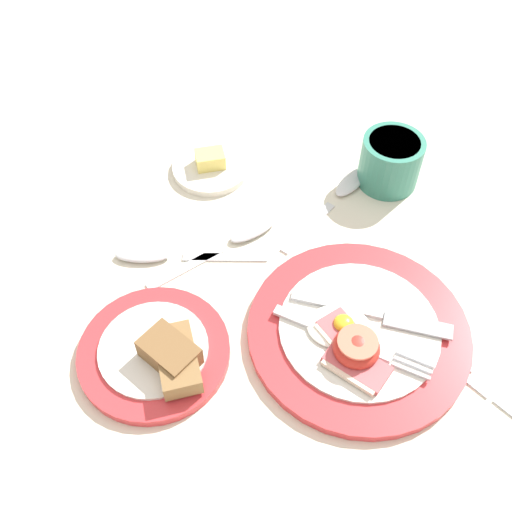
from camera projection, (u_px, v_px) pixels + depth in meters
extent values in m
plane|color=beige|center=(309.00, 335.00, 0.69)|extent=(3.00, 3.00, 0.00)
cylinder|color=red|center=(358.00, 332.00, 0.69)|extent=(0.25, 0.25, 0.01)
cylinder|color=silver|center=(359.00, 329.00, 0.68)|extent=(0.18, 0.18, 0.00)
cube|color=#BC5156|center=(357.00, 364.00, 0.64)|extent=(0.08, 0.07, 0.01)
cube|color=beige|center=(349.00, 375.00, 0.64)|extent=(0.06, 0.05, 0.01)
cube|color=#BC5156|center=(346.00, 337.00, 0.67)|extent=(0.07, 0.08, 0.01)
cube|color=beige|center=(335.00, 344.00, 0.66)|extent=(0.04, 0.06, 0.01)
ellipsoid|color=red|center=(356.00, 347.00, 0.65)|extent=(0.05, 0.05, 0.03)
cylinder|color=#DB664C|center=(358.00, 342.00, 0.64)|extent=(0.04, 0.04, 0.00)
ellipsoid|color=white|center=(338.00, 323.00, 0.68)|extent=(0.07, 0.06, 0.01)
ellipsoid|color=yellow|center=(343.00, 320.00, 0.67)|extent=(0.02, 0.02, 0.01)
cube|color=silver|center=(318.00, 327.00, 0.67)|extent=(0.10, 0.06, 0.00)
cube|color=silver|center=(380.00, 352.00, 0.66)|extent=(0.03, 0.03, 0.00)
cube|color=silver|center=(411.00, 371.00, 0.64)|extent=(0.04, 0.02, 0.00)
cube|color=silver|center=(413.00, 365.00, 0.65)|extent=(0.04, 0.02, 0.00)
cube|color=silver|center=(415.00, 359.00, 0.65)|extent=(0.04, 0.02, 0.00)
cube|color=silver|center=(337.00, 305.00, 0.69)|extent=(0.11, 0.04, 0.00)
cube|color=#9EA0A5|center=(417.00, 322.00, 0.68)|extent=(0.08, 0.04, 0.00)
cylinder|color=red|center=(154.00, 352.00, 0.67)|extent=(0.17, 0.17, 0.01)
cylinder|color=silver|center=(153.00, 349.00, 0.66)|extent=(0.12, 0.12, 0.00)
cube|color=olive|center=(177.00, 359.00, 0.64)|extent=(0.06, 0.09, 0.02)
cube|color=brown|center=(170.00, 352.00, 0.64)|extent=(0.07, 0.07, 0.03)
cylinder|color=#337F6B|center=(390.00, 162.00, 0.82)|extent=(0.08, 0.08, 0.07)
cylinder|color=white|center=(394.00, 144.00, 0.79)|extent=(0.07, 0.07, 0.01)
cylinder|color=silver|center=(211.00, 167.00, 0.86)|extent=(0.11, 0.11, 0.01)
cube|color=#F4E06B|center=(210.00, 159.00, 0.84)|extent=(0.05, 0.04, 0.02)
cube|color=silver|center=(185.00, 267.00, 0.75)|extent=(0.10, 0.07, 0.01)
ellipsoid|color=silver|center=(253.00, 229.00, 0.78)|extent=(0.07, 0.06, 0.01)
cube|color=silver|center=(225.00, 257.00, 0.76)|extent=(0.11, 0.01, 0.01)
ellipsoid|color=silver|center=(143.00, 254.00, 0.76)|extent=(0.07, 0.03, 0.01)
cube|color=silver|center=(308.00, 227.00, 0.79)|extent=(0.08, 0.09, 0.01)
ellipsoid|color=silver|center=(352.00, 182.00, 0.84)|extent=(0.06, 0.07, 0.01)
cube|color=silver|center=(481.00, 385.00, 0.65)|extent=(0.03, 0.03, 0.01)
cube|color=silver|center=(456.00, 358.00, 0.67)|extent=(0.03, 0.03, 0.00)
cube|color=silver|center=(452.00, 363.00, 0.66)|extent=(0.03, 0.03, 0.00)
cube|color=silver|center=(448.00, 367.00, 0.66)|extent=(0.03, 0.03, 0.00)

